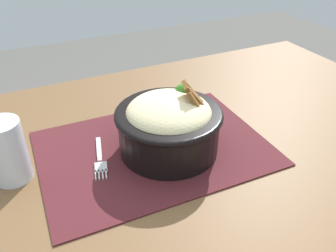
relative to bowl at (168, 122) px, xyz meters
name	(u,v)px	position (x,y,z in m)	size (l,w,h in m)	color
table	(174,182)	(-0.01, 0.00, -0.15)	(1.24, 0.77, 0.78)	brown
placemat	(154,148)	(0.02, -0.01, -0.06)	(0.43, 0.31, 0.00)	#47191E
bowl	(168,122)	(0.00, 0.00, 0.00)	(0.22, 0.22, 0.13)	black
fork	(100,159)	(0.13, -0.02, -0.06)	(0.04, 0.12, 0.00)	#BABABA
drinking_glass	(8,155)	(0.27, -0.04, -0.01)	(0.06, 0.06, 0.11)	silver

